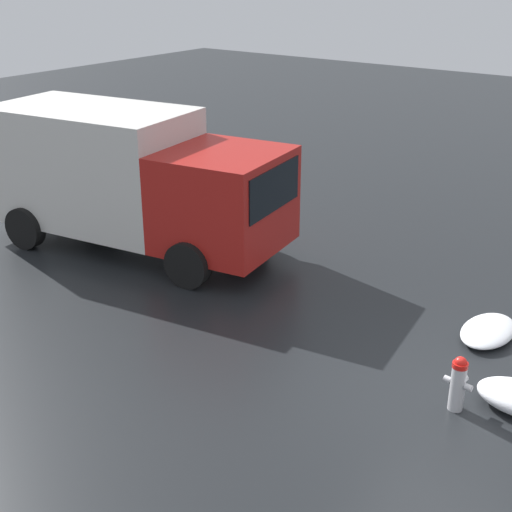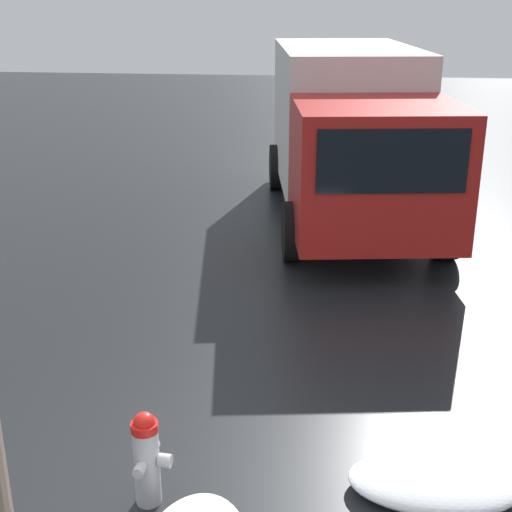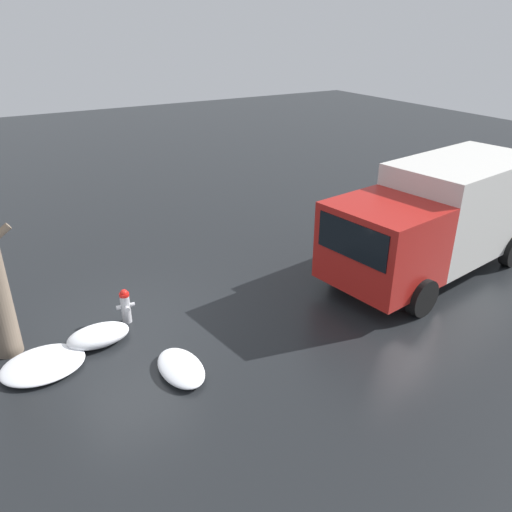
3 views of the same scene
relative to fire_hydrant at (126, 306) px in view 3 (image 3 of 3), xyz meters
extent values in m
plane|color=black|center=(0.00, 0.00, -0.42)|extent=(60.00, 60.00, 0.00)
cylinder|color=#B7B7BC|center=(0.00, 0.00, -0.09)|extent=(0.21, 0.21, 0.66)
cylinder|color=red|center=(0.00, 0.00, 0.28)|extent=(0.22, 0.22, 0.07)
sphere|color=red|center=(0.00, 0.00, 0.31)|extent=(0.17, 0.17, 0.17)
cylinder|color=#B7B7BC|center=(-0.01, -0.15, -0.01)|extent=(0.12, 0.11, 0.11)
cylinder|color=#B7B7BC|center=(0.15, -0.01, -0.01)|extent=(0.11, 0.10, 0.09)
cylinder|color=#B7B7BC|center=(-0.15, 0.02, -0.01)|extent=(0.11, 0.10, 0.09)
cube|color=red|center=(5.64, -1.95, 0.98)|extent=(2.50, 2.62, 1.91)
cube|color=black|center=(4.54, -2.10, 1.36)|extent=(0.31, 1.94, 0.84)
cube|color=silver|center=(8.79, -1.50, 1.25)|extent=(4.47, 2.90, 2.45)
cylinder|color=black|center=(5.91, -3.09, 0.03)|extent=(0.93, 0.40, 0.90)
cylinder|color=black|center=(5.58, -0.78, 0.03)|extent=(0.93, 0.40, 0.90)
cylinder|color=black|center=(9.99, -2.51, 0.03)|extent=(0.93, 0.40, 0.90)
cylinder|color=black|center=(9.66, -0.20, 0.03)|extent=(0.93, 0.40, 0.90)
ellipsoid|color=white|center=(0.35, -2.26, -0.32)|extent=(0.80, 1.37, 0.21)
ellipsoid|color=white|center=(-0.76, -0.50, -0.24)|extent=(1.28, 0.78, 0.37)
ellipsoid|color=white|center=(-1.92, -0.81, -0.33)|extent=(1.58, 1.29, 0.19)
camera|label=1|loc=(-2.69, 8.27, 5.35)|focal=50.00mm
camera|label=2|loc=(-4.53, -1.37, 3.43)|focal=50.00mm
camera|label=3|loc=(-2.30, -9.66, 5.72)|focal=35.00mm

